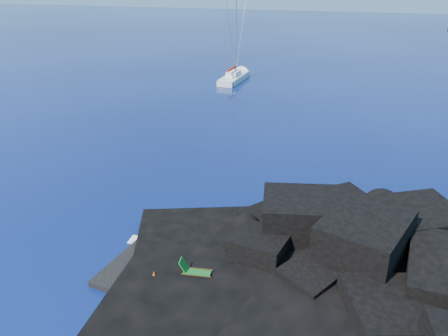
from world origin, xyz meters
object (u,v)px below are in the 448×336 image
object	(u,v)px
deck_chair	(197,269)
sunbather	(186,287)
marker_cone	(154,275)
sailboat	(234,81)

from	to	relation	value
deck_chair	sunbather	size ratio (longest dim) A/B	0.97
marker_cone	sailboat	bearing A→B (deg)	102.37
sunbather	deck_chair	bearing A→B (deg)	68.06
marker_cone	sunbather	bearing A→B (deg)	-7.46
sailboat	marker_cone	bearing A→B (deg)	-76.92
deck_chair	sunbather	bearing A→B (deg)	-107.99
sunbather	marker_cone	xyz separation A→B (m)	(-1.94, 0.25, 0.09)
sailboat	sunbather	distance (m)	50.24
sunbather	marker_cone	size ratio (longest dim) A/B	3.30
sunbather	sailboat	bearing A→B (deg)	91.18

